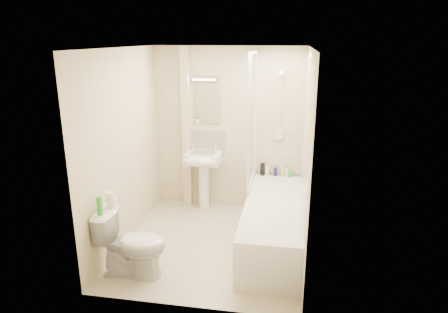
# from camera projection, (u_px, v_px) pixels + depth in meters

# --- Properties ---
(floor) EXTENTS (2.50, 2.50, 0.00)m
(floor) POSITION_uv_depth(u_px,v_px,m) (212.00, 244.00, 5.06)
(floor) COLOR beige
(floor) RESTS_ON ground
(wall_back) EXTENTS (2.20, 0.02, 2.40)m
(wall_back) POSITION_uv_depth(u_px,v_px,m) (228.00, 130.00, 5.89)
(wall_back) COLOR beige
(wall_back) RESTS_ON ground
(wall_left) EXTENTS (0.02, 2.50, 2.40)m
(wall_left) POSITION_uv_depth(u_px,v_px,m) (124.00, 149.00, 4.89)
(wall_left) COLOR beige
(wall_left) RESTS_ON ground
(wall_right) EXTENTS (0.02, 2.50, 2.40)m
(wall_right) POSITION_uv_depth(u_px,v_px,m) (306.00, 157.00, 4.53)
(wall_right) COLOR beige
(wall_right) RESTS_ON ground
(ceiling) EXTENTS (2.20, 2.50, 0.02)m
(ceiling) POSITION_uv_depth(u_px,v_px,m) (210.00, 48.00, 4.37)
(ceiling) COLOR white
(ceiling) RESTS_ON wall_back
(tile_back) EXTENTS (0.70, 0.01, 1.75)m
(tile_back) POSITION_uv_depth(u_px,v_px,m) (280.00, 116.00, 5.70)
(tile_back) COLOR beige
(tile_back) RESTS_ON wall_back
(tile_right) EXTENTS (0.01, 2.10, 1.75)m
(tile_right) POSITION_uv_depth(u_px,v_px,m) (306.00, 135.00, 4.60)
(tile_right) COLOR beige
(tile_right) RESTS_ON wall_right
(pipe_boxing) EXTENTS (0.12, 0.12, 2.40)m
(pipe_boxing) POSITION_uv_depth(u_px,v_px,m) (187.00, 129.00, 5.94)
(pipe_boxing) COLOR beige
(pipe_boxing) RESTS_ON ground
(splashback) EXTENTS (0.60, 0.02, 0.30)m
(splashback) POSITION_uv_depth(u_px,v_px,m) (206.00, 140.00, 5.99)
(splashback) COLOR beige
(splashback) RESTS_ON wall_back
(mirror) EXTENTS (0.46, 0.01, 0.60)m
(mirror) POSITION_uv_depth(u_px,v_px,m) (205.00, 104.00, 5.83)
(mirror) COLOR white
(mirror) RESTS_ON wall_back
(strip_light) EXTENTS (0.42, 0.07, 0.07)m
(strip_light) POSITION_uv_depth(u_px,v_px,m) (204.00, 78.00, 5.70)
(strip_light) COLOR silver
(strip_light) RESTS_ON wall_back
(bathtub) EXTENTS (0.70, 2.10, 0.55)m
(bathtub) POSITION_uv_depth(u_px,v_px,m) (273.00, 223.00, 4.98)
(bathtub) COLOR white
(bathtub) RESTS_ON ground
(shower_screen) EXTENTS (0.04, 0.92, 1.80)m
(shower_screen) POSITION_uv_depth(u_px,v_px,m) (253.00, 120.00, 5.33)
(shower_screen) COLOR white
(shower_screen) RESTS_ON bathtub
(shower_fixture) EXTENTS (0.10, 0.16, 0.99)m
(shower_fixture) POSITION_uv_depth(u_px,v_px,m) (280.00, 109.00, 5.62)
(shower_fixture) COLOR white
(shower_fixture) RESTS_ON wall_back
(pedestal_sink) EXTENTS (0.52, 0.48, 1.00)m
(pedestal_sink) POSITION_uv_depth(u_px,v_px,m) (203.00, 165.00, 5.87)
(pedestal_sink) COLOR white
(pedestal_sink) RESTS_ON ground
(bottle_black_a) EXTENTS (0.07, 0.07, 0.18)m
(bottle_black_a) POSITION_uv_depth(u_px,v_px,m) (262.00, 169.00, 5.88)
(bottle_black_a) COLOR black
(bottle_black_a) RESTS_ON bathtub
(bottle_white_a) EXTENTS (0.06, 0.06, 0.14)m
(bottle_white_a) POSITION_uv_depth(u_px,v_px,m) (267.00, 171.00, 5.88)
(bottle_white_a) COLOR white
(bottle_white_a) RESTS_ON bathtub
(bottle_blue) EXTENTS (0.05, 0.05, 0.12)m
(bottle_blue) POSITION_uv_depth(u_px,v_px,m) (275.00, 172.00, 5.86)
(bottle_blue) COLOR navy
(bottle_blue) RESTS_ON bathtub
(bottle_cream) EXTENTS (0.06, 0.06, 0.15)m
(bottle_cream) POSITION_uv_depth(u_px,v_px,m) (283.00, 171.00, 5.84)
(bottle_cream) COLOR beige
(bottle_cream) RESTS_ON bathtub
(bottle_white_b) EXTENTS (0.05, 0.05, 0.12)m
(bottle_white_b) POSITION_uv_depth(u_px,v_px,m) (287.00, 173.00, 5.83)
(bottle_white_b) COLOR white
(bottle_white_b) RESTS_ON bathtub
(bottle_green) EXTENTS (0.06, 0.06, 0.08)m
(bottle_green) POSITION_uv_depth(u_px,v_px,m) (290.00, 174.00, 5.83)
(bottle_green) COLOR green
(bottle_green) RESTS_ON bathtub
(toilet) EXTENTS (0.45, 0.75, 0.74)m
(toilet) POSITION_uv_depth(u_px,v_px,m) (132.00, 243.00, 4.31)
(toilet) COLOR white
(toilet) RESTS_ON ground
(toilet_roll_lower) EXTENTS (0.10, 0.10, 0.09)m
(toilet_roll_lower) POSITION_uv_depth(u_px,v_px,m) (112.00, 203.00, 4.33)
(toilet_roll_lower) COLOR white
(toilet_roll_lower) RESTS_ON toilet
(toilet_roll_upper) EXTENTS (0.10, 0.10, 0.10)m
(toilet_roll_upper) POSITION_uv_depth(u_px,v_px,m) (110.00, 196.00, 4.26)
(toilet_roll_upper) COLOR white
(toilet_roll_upper) RESTS_ON toilet_roll_lower
(green_bottle) EXTENTS (0.06, 0.06, 0.20)m
(green_bottle) POSITION_uv_depth(u_px,v_px,m) (100.00, 206.00, 4.11)
(green_bottle) COLOR green
(green_bottle) RESTS_ON toilet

